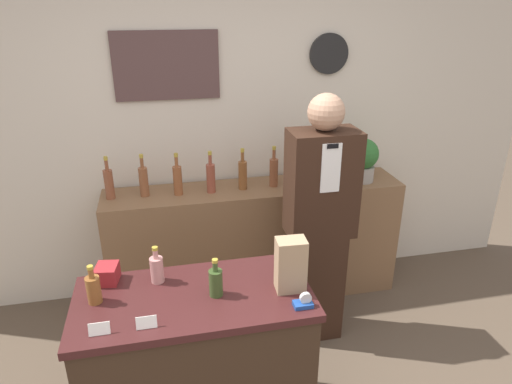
{
  "coord_description": "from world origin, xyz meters",
  "views": [
    {
      "loc": [
        -0.45,
        -1.37,
        2.25
      ],
      "look_at": [
        0.09,
        1.11,
        1.17
      ],
      "focal_mm": 32.0,
      "sensor_mm": 36.0,
      "label": 1
    }
  ],
  "objects_px": {
    "shopkeeper": "(319,225)",
    "paper_bag": "(291,265)",
    "tape_dispenser": "(304,302)",
    "potted_plant": "(363,159)"
  },
  "relations": [
    {
      "from": "potted_plant",
      "to": "paper_bag",
      "type": "relative_size",
      "value": 1.21
    },
    {
      "from": "potted_plant",
      "to": "paper_bag",
      "type": "distance_m",
      "value": 1.55
    },
    {
      "from": "potted_plant",
      "to": "tape_dispenser",
      "type": "distance_m",
      "value": 1.67
    },
    {
      "from": "paper_bag",
      "to": "tape_dispenser",
      "type": "xyz_separation_m",
      "value": [
        0.02,
        -0.15,
        -0.12
      ]
    },
    {
      "from": "paper_bag",
      "to": "shopkeeper",
      "type": "bearing_deg",
      "value": 60.21
    },
    {
      "from": "shopkeeper",
      "to": "potted_plant",
      "type": "relative_size",
      "value": 5.19
    },
    {
      "from": "shopkeeper",
      "to": "tape_dispenser",
      "type": "bearing_deg",
      "value": -114.12
    },
    {
      "from": "shopkeeper",
      "to": "paper_bag",
      "type": "height_order",
      "value": "shopkeeper"
    },
    {
      "from": "potted_plant",
      "to": "tape_dispenser",
      "type": "bearing_deg",
      "value": -123.32
    },
    {
      "from": "paper_bag",
      "to": "tape_dispenser",
      "type": "distance_m",
      "value": 0.19
    }
  ]
}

